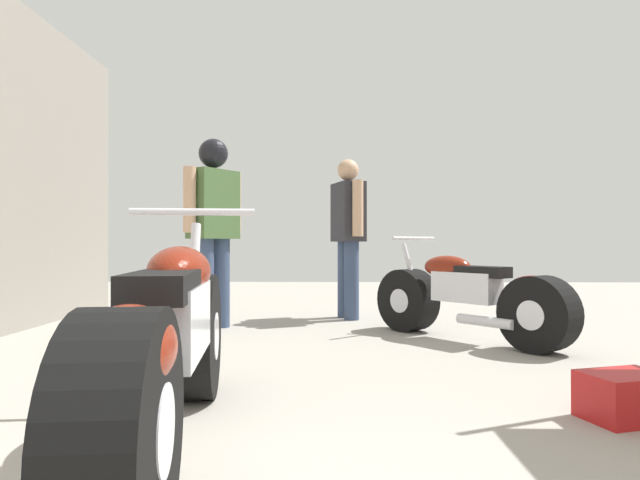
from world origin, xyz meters
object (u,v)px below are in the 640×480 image
motorcycle_black_naked (469,298)px  mechanic_in_blue (348,228)px  red_toolbox (626,397)px  motorcycle_maroon_cruiser (168,348)px  mechanic_with_helmet (213,215)px

motorcycle_black_naked → mechanic_in_blue: (-0.97, 1.36, 0.62)m
mechanic_in_blue → red_toolbox: mechanic_in_blue is taller
mechanic_in_blue → motorcycle_black_naked: bearing=-54.4°
motorcycle_maroon_cruiser → motorcycle_black_naked: 3.09m
mechanic_with_helmet → red_toolbox: (2.51, -2.69, -0.99)m
motorcycle_maroon_cruiser → mechanic_with_helmet: mechanic_with_helmet is taller
motorcycle_black_naked → red_toolbox: (0.21, -2.05, -0.25)m
motorcycle_black_naked → mechanic_in_blue: size_ratio=0.92×
motorcycle_black_naked → mechanic_with_helmet: (-2.30, 0.63, 0.74)m
motorcycle_maroon_cruiser → red_toolbox: size_ratio=5.65×
mechanic_with_helmet → motorcycle_maroon_cruiser: bearing=-81.0°
mechanic_with_helmet → red_toolbox: size_ratio=4.80×
mechanic_with_helmet → red_toolbox: mechanic_with_helmet is taller
motorcycle_black_naked → mechanic_in_blue: mechanic_in_blue is taller
motorcycle_black_naked → mechanic_with_helmet: mechanic_with_helmet is taller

